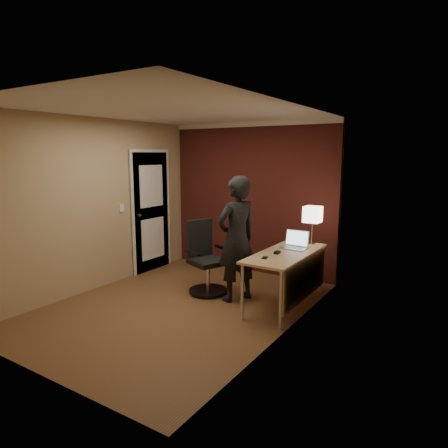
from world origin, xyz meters
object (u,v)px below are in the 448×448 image
at_px(desk, 291,263).
at_px(person, 237,239).
at_px(laptop, 295,243).
at_px(office_chair, 206,262).
at_px(phone, 265,258).
at_px(desk_lamp, 313,215).
at_px(mouse, 277,252).

bearing_deg(desk, person, -170.41).
height_order(laptop, office_chair, office_chair).
relative_size(phone, office_chair, 0.11).
height_order(desk_lamp, person, person).
xyz_separation_m(office_chair, person, (0.53, -0.02, 0.40)).
height_order(laptop, phone, laptop).
relative_size(desk_lamp, phone, 4.65).
distance_m(laptop, phone, 0.72).
relative_size(office_chair, person, 0.60).
bearing_deg(laptop, desk_lamp, 71.44).
distance_m(desk, desk_lamp, 0.83).
xyz_separation_m(desk_lamp, laptop, (-0.11, -0.33, -0.35)).
bearing_deg(desk, laptop, 102.90).
xyz_separation_m(laptop, phone, (-0.10, -0.71, -0.06)).
bearing_deg(office_chair, desk, 4.53).
height_order(desk_lamp, mouse, desk_lamp).
bearing_deg(phone, laptop, 69.15).
relative_size(desk, person, 0.88).
xyz_separation_m(laptop, person, (-0.67, -0.43, 0.06)).
relative_size(desk, office_chair, 1.47).
bearing_deg(person, phone, 85.25).
xyz_separation_m(desk_lamp, mouse, (-0.18, -0.75, -0.40)).
height_order(mouse, office_chair, office_chair).
bearing_deg(mouse, phone, -100.24).
height_order(desk, office_chair, office_chair).
distance_m(office_chair, person, 0.66).
xyz_separation_m(desk, phone, (-0.17, -0.41, 0.13)).
relative_size(desk_lamp, laptop, 1.61).
bearing_deg(mouse, person, 176.32).
xyz_separation_m(desk, office_chair, (-1.27, -0.10, -0.15)).
xyz_separation_m(mouse, phone, (-0.03, -0.28, -0.01)).
distance_m(phone, person, 0.64).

